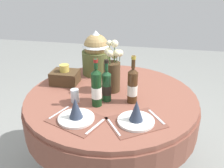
# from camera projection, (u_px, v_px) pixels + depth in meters

# --- Properties ---
(dining_table) EXTENTS (1.37, 1.37, 0.77)m
(dining_table) POSITION_uv_depth(u_px,v_px,m) (111.00, 111.00, 1.99)
(dining_table) COLOR brown
(dining_table) RESTS_ON ground
(place_setting_left) EXTENTS (0.41, 0.37, 0.16)m
(place_setting_left) POSITION_uv_depth(u_px,v_px,m) (76.00, 114.00, 1.59)
(place_setting_left) COLOR brown
(place_setting_left) RESTS_ON dining_table
(place_setting_right) EXTENTS (0.43, 0.41, 0.16)m
(place_setting_right) POSITION_uv_depth(u_px,v_px,m) (136.00, 116.00, 1.56)
(place_setting_right) COLOR brown
(place_setting_right) RESTS_ON dining_table
(flower_vase) EXTENTS (0.14, 0.16, 0.42)m
(flower_vase) POSITION_uv_depth(u_px,v_px,m) (112.00, 71.00, 1.93)
(flower_vase) COLOR #47331E
(flower_vase) RESTS_ON dining_table
(wine_bottle_left) EXTENTS (0.07, 0.07, 0.36)m
(wine_bottle_left) POSITION_uv_depth(u_px,v_px,m) (133.00, 85.00, 1.77)
(wine_bottle_left) COLOR #422814
(wine_bottle_left) RESTS_ON dining_table
(wine_bottle_centre) EXTENTS (0.07, 0.07, 0.32)m
(wine_bottle_centre) POSITION_uv_depth(u_px,v_px,m) (107.00, 86.00, 1.80)
(wine_bottle_centre) COLOR #194223
(wine_bottle_centre) RESTS_ON dining_table
(wine_bottle_rear) EXTENTS (0.08, 0.08, 0.35)m
(wine_bottle_rear) POSITION_uv_depth(u_px,v_px,m) (96.00, 88.00, 1.72)
(wine_bottle_rear) COLOR #143819
(wine_bottle_rear) RESTS_ON dining_table
(tumbler_near_left) EXTENTS (0.06, 0.06, 0.10)m
(tumbler_near_left) POSITION_uv_depth(u_px,v_px,m) (75.00, 96.00, 1.80)
(tumbler_near_left) COLOR silver
(tumbler_near_left) RESTS_ON dining_table
(gift_tub_back_left) EXTENTS (0.27, 0.27, 0.41)m
(gift_tub_back_left) POSITION_uv_depth(u_px,v_px,m) (96.00, 51.00, 2.25)
(gift_tub_back_left) COLOR #566033
(gift_tub_back_left) RESTS_ON dining_table
(woven_basket_side_left) EXTENTS (0.23, 0.18, 0.17)m
(woven_basket_side_left) POSITION_uv_depth(u_px,v_px,m) (65.00, 77.00, 2.10)
(woven_basket_side_left) COLOR #47331E
(woven_basket_side_left) RESTS_ON dining_table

